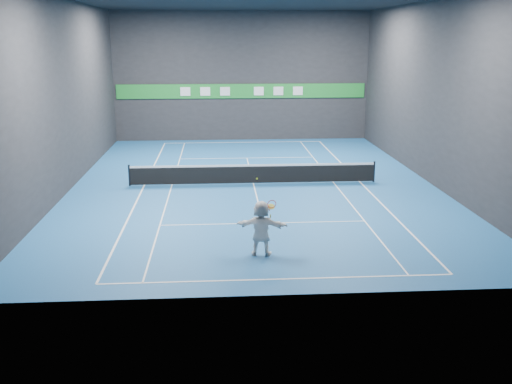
{
  "coord_description": "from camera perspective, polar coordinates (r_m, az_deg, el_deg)",
  "views": [
    {
      "loc": [
        -1.75,
        -27.98,
        7.16
      ],
      "look_at": [
        -0.35,
        -7.14,
        1.5
      ],
      "focal_mm": 40.0,
      "sensor_mm": 36.0,
      "label": 1
    }
  ],
  "objects": [
    {
      "name": "service_line_near",
      "position": [
        22.8,
        0.75,
        -3.13
      ],
      "size": [
        8.23,
        0.06,
        0.01
      ],
      "primitive_type": "cube",
      "color": "white",
      "rests_on": "ground"
    },
    {
      "name": "tennis_ball",
      "position": [
        18.85,
        0.1,
        1.34
      ],
      "size": [
        0.06,
        0.06,
        0.06
      ],
      "primitive_type": "sphere",
      "color": "#E3F629",
      "rests_on": "player"
    },
    {
      "name": "sideline_doubles_right",
      "position": [
        29.77,
        10.34,
        1.01
      ],
      "size": [
        0.08,
        23.78,
        0.01
      ],
      "primitive_type": "cube",
      "color": "white",
      "rests_on": "ground"
    },
    {
      "name": "player",
      "position": [
        19.27,
        0.53,
        -3.63
      ],
      "size": [
        1.84,
        0.89,
        1.91
      ],
      "primitive_type": "imported",
      "rotation": [
        0.0,
        0.0,
        2.95
      ],
      "color": "white",
      "rests_on": "ground"
    },
    {
      "name": "baseline_near",
      "position": [
        17.69,
        2.19,
        -8.7
      ],
      "size": [
        10.98,
        0.08,
        0.01
      ],
      "primitive_type": "cube",
      "color": "white",
      "rests_on": "ground"
    },
    {
      "name": "sideline_doubles_left",
      "position": [
        29.12,
        -11.11,
        0.65
      ],
      "size": [
        0.08,
        23.78,
        0.01
      ],
      "primitive_type": "cube",
      "color": "white",
      "rests_on": "ground"
    },
    {
      "name": "wall_front",
      "position": [
        15.31,
        2.79,
        5.15
      ],
      "size": [
        18.0,
        0.1,
        9.0
      ],
      "primitive_type": "cube",
      "color": "#242427",
      "rests_on": "ground"
    },
    {
      "name": "wall_right",
      "position": [
        30.09,
        17.34,
        9.42
      ],
      "size": [
        0.1,
        26.0,
        9.0
      ],
      "primitive_type": "cube",
      "color": "#242427",
      "rests_on": "ground"
    },
    {
      "name": "service_line_far",
      "position": [
        35.16,
        -0.92,
        3.42
      ],
      "size": [
        8.23,
        0.06,
        0.01
      ],
      "primitive_type": "cube",
      "color": "white",
      "rests_on": "ground"
    },
    {
      "name": "ground",
      "position": [
        28.93,
        -0.26,
        0.84
      ],
      "size": [
        26.0,
        26.0,
        0.0
      ],
      "primitive_type": "plane",
      "color": "#1A5592",
      "rests_on": "ground"
    },
    {
      "name": "center_service_line",
      "position": [
        28.93,
        -0.26,
        0.84
      ],
      "size": [
        0.06,
        12.8,
        0.01
      ],
      "primitive_type": "cube",
      "color": "white",
      "rests_on": "ground"
    },
    {
      "name": "wall_back",
      "position": [
        41.1,
        -1.43,
        11.45
      ],
      "size": [
        18.0,
        0.1,
        9.0
      ],
      "primitive_type": "cube",
      "color": "#242427",
      "rests_on": "ground"
    },
    {
      "name": "sponsor_banner",
      "position": [
        41.11,
        -1.42,
        10.05
      ],
      "size": [
        17.64,
        0.11,
        1.0
      ],
      "color": "#1D852D",
      "rests_on": "wall_back"
    },
    {
      "name": "tennis_racket",
      "position": [
        19.11,
        1.55,
        -1.41
      ],
      "size": [
        0.42,
        0.33,
        0.75
      ],
      "color": "#AD1512",
      "rests_on": "player"
    },
    {
      "name": "sideline_singles_right",
      "position": [
        29.47,
        7.74,
        0.97
      ],
      "size": [
        0.06,
        23.78,
        0.01
      ],
      "primitive_type": "cube",
      "color": "white",
      "rests_on": "ground"
    },
    {
      "name": "tennis_net",
      "position": [
        28.8,
        -0.26,
        1.88
      ],
      "size": [
        12.5,
        0.1,
        1.07
      ],
      "color": "black",
      "rests_on": "ground"
    },
    {
      "name": "sideline_singles_left",
      "position": [
        28.97,
        -8.4,
        0.7
      ],
      "size": [
        0.06,
        23.78,
        0.01
      ],
      "primitive_type": "cube",
      "color": "white",
      "rests_on": "ground"
    },
    {
      "name": "wall_left",
      "position": [
        29.02,
        -18.54,
        9.14
      ],
      "size": [
        0.1,
        26.0,
        9.0
      ],
      "primitive_type": "cube",
      "color": "#242427",
      "rests_on": "ground"
    },
    {
      "name": "baseline_far",
      "position": [
        40.54,
        -1.32,
        4.99
      ],
      "size": [
        10.98,
        0.08,
        0.01
      ],
      "primitive_type": "cube",
      "color": "white",
      "rests_on": "ground"
    }
  ]
}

